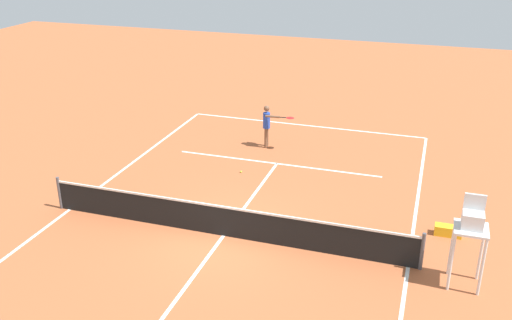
% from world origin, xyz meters
% --- Properties ---
extents(ground_plane, '(60.00, 60.00, 0.00)m').
position_xyz_m(ground_plane, '(0.00, 0.00, 0.00)').
color(ground_plane, '#AD5933').
extents(court_lines, '(10.47, 20.21, 0.01)m').
position_xyz_m(court_lines, '(0.00, 0.00, 0.00)').
color(court_lines, white).
rests_on(court_lines, ground).
extents(tennis_net, '(11.07, 0.10, 1.07)m').
position_xyz_m(tennis_net, '(0.00, 0.00, 0.50)').
color(tennis_net, '#4C4C51').
rests_on(tennis_net, ground).
extents(player_serving, '(1.30, 0.49, 1.72)m').
position_xyz_m(player_serving, '(0.83, -7.05, 1.03)').
color(player_serving, brown).
rests_on(player_serving, ground).
extents(tennis_ball, '(0.07, 0.07, 0.07)m').
position_xyz_m(tennis_ball, '(1.01, -4.34, 0.03)').
color(tennis_ball, '#CCE033').
rests_on(tennis_ball, ground).
extents(umpire_chair, '(0.80, 0.80, 2.41)m').
position_xyz_m(umpire_chair, '(-6.52, 0.33, 1.61)').
color(umpire_chair, silver).
rests_on(umpire_chair, ground).
extents(equipment_bag, '(0.76, 0.32, 0.30)m').
position_xyz_m(equipment_bag, '(-6.14, -2.03, 0.15)').
color(equipment_bag, yellow).
rests_on(equipment_bag, ground).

